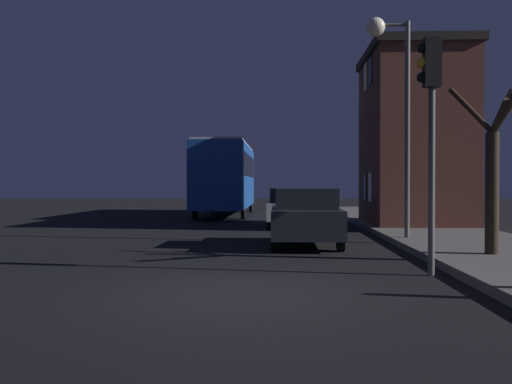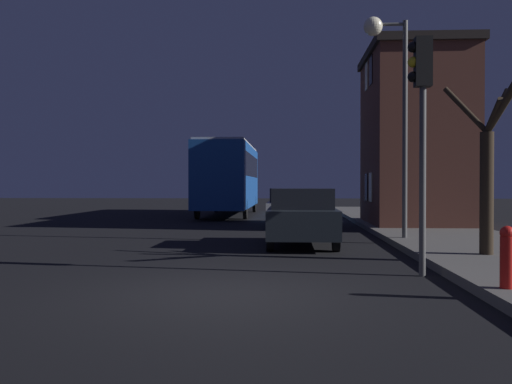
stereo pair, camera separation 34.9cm
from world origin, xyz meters
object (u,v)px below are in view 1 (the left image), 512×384
object	(u,v)px
streetlamp	(390,71)
car_mid_lane	(292,207)
bare_tree	(496,161)
bus	(226,174)
car_near_lane	(305,216)
traffic_light	(430,105)

from	to	relation	value
streetlamp	car_mid_lane	size ratio (longest dim) A/B	1.50
bare_tree	bus	distance (m)	20.00
bus	car_near_lane	bearing A→B (deg)	-76.75
bus	car_mid_lane	distance (m)	9.29
streetlamp	car_mid_lane	world-z (taller)	streetlamp
bus	traffic_light	bearing A→B (deg)	-74.42
car_near_lane	bus	bearing A→B (deg)	103.25
car_mid_lane	car_near_lane	bearing A→B (deg)	-88.03
traffic_light	bus	distance (m)	21.19
traffic_light	car_mid_lane	bearing A→B (deg)	100.92
traffic_light	car_near_lane	bearing A→B (deg)	112.49
bare_tree	streetlamp	bearing A→B (deg)	111.43
streetlamp	bus	size ratio (longest dim) A/B	0.57
streetlamp	bus	xyz separation A→B (m)	(-6.04, 14.63, -2.63)
bus	car_mid_lane	bearing A→B (deg)	-68.27
car_near_lane	car_mid_lane	distance (m)	6.92
traffic_light	car_near_lane	xyz separation A→B (m)	(-2.05, 4.96, -2.32)
traffic_light	car_near_lane	distance (m)	5.84
streetlamp	traffic_light	distance (m)	6.04
traffic_light	bus	bearing A→B (deg)	105.58
streetlamp	car_near_lane	distance (m)	4.82
car_near_lane	traffic_light	bearing A→B (deg)	-67.51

